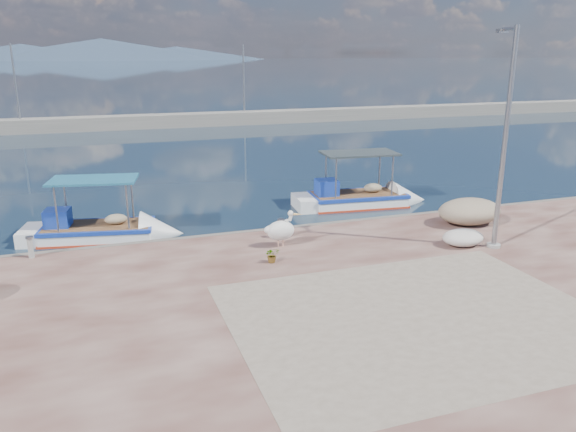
% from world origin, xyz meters
% --- Properties ---
extents(ground, '(1400.00, 1400.00, 0.00)m').
position_xyz_m(ground, '(0.00, 0.00, 0.00)').
color(ground, '#162635').
rests_on(ground, ground).
extents(quay, '(44.00, 22.00, 0.50)m').
position_xyz_m(quay, '(0.00, -6.00, 0.25)').
color(quay, '#45241E').
rests_on(quay, ground).
extents(quay_patch, '(9.00, 7.00, 0.01)m').
position_xyz_m(quay_patch, '(1.00, -3.00, 0.50)').
color(quay_patch, gray).
rests_on(quay_patch, quay).
extents(breakwater, '(120.00, 2.20, 7.50)m').
position_xyz_m(breakwater, '(-0.00, 40.00, 0.60)').
color(breakwater, gray).
rests_on(breakwater, ground).
extents(mountains, '(370.00, 280.00, 22.00)m').
position_xyz_m(mountains, '(4.39, 650.00, 9.51)').
color(mountains, '#28384C').
rests_on(mountains, ground).
extents(boat_left, '(5.82, 2.85, 2.68)m').
position_xyz_m(boat_left, '(-6.29, 7.46, 0.21)').
color(boat_left, white).
rests_on(boat_left, ground).
extents(boat_right, '(6.11, 2.52, 2.86)m').
position_xyz_m(boat_right, '(4.96, 8.61, 0.22)').
color(boat_right, white).
rests_on(boat_right, ground).
extents(pelican, '(1.29, 0.72, 1.23)m').
position_xyz_m(pelican, '(-0.50, 3.04, 1.08)').
color(pelican, tan).
rests_on(pelican, quay).
extents(lamp_post, '(0.44, 0.96, 7.00)m').
position_xyz_m(lamp_post, '(6.17, 0.73, 3.80)').
color(lamp_post, gray).
rests_on(lamp_post, quay).
extents(bollard_near, '(0.23, 0.23, 0.70)m').
position_xyz_m(bollard_near, '(-0.24, 3.86, 0.88)').
color(bollard_near, gray).
rests_on(bollard_near, quay).
extents(bollard_far, '(0.23, 0.23, 0.70)m').
position_xyz_m(bollard_far, '(-8.26, 4.60, 0.88)').
color(bollard_far, gray).
rests_on(bollard_far, quay).
extents(potted_plant, '(0.46, 0.40, 0.48)m').
position_xyz_m(potted_plant, '(-1.22, 1.74, 0.74)').
color(potted_plant, '#33722D').
rests_on(potted_plant, quay).
extents(net_pile_c, '(2.48, 1.77, 0.97)m').
position_xyz_m(net_pile_c, '(6.99, 3.18, 0.99)').
color(net_pile_c, tan).
rests_on(net_pile_c, quay).
extents(net_pile_d, '(1.44, 1.08, 0.54)m').
position_xyz_m(net_pile_d, '(5.28, 1.17, 0.77)').
color(net_pile_d, silver).
rests_on(net_pile_d, quay).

